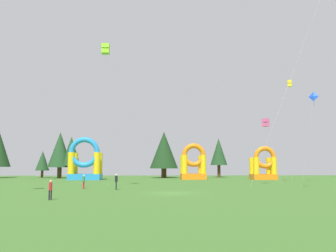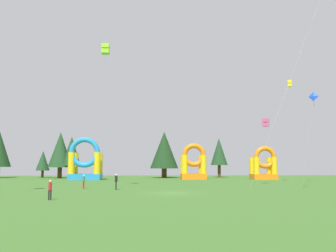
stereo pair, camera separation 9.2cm
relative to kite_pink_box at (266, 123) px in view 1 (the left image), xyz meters
The scene contains 16 objects.
ground_plane 20.31m from the kite_pink_box, 135.89° to the right, with size 120.00×120.00×0.00m, color #3D6B28.
kite_pink_box is the anchor object (origin of this frame).
kite_yellow_box 9.25m from the kite_pink_box, 40.21° to the left, with size 1.81×4.49×15.32m.
kite_blue_diamond 9.88m from the kite_pink_box, 74.75° to the right, with size 0.81×3.63×10.70m.
kite_lime_box 23.25m from the kite_pink_box, 164.04° to the right, with size 0.91×5.78×17.10m.
person_near_camera 22.10m from the kite_pink_box, 157.84° to the right, with size 0.31×0.31×1.75m.
person_left_edge 25.08m from the kite_pink_box, 166.19° to the right, with size 0.39×0.39×1.59m.
person_midfield 31.35m from the kite_pink_box, 139.95° to the right, with size 0.30×0.30×1.56m.
inflatable_orange_dome 22.75m from the kite_pink_box, 110.31° to the left, with size 4.63×4.04×6.72m.
inflatable_yellow_castle 20.84m from the kite_pink_box, 74.47° to the left, with size 4.36×3.85×6.17m.
inflatable_blue_arch 34.21m from the kite_pink_box, 144.97° to the left, with size 5.79×4.24×7.76m.
tree_row_1 50.33m from the kite_pink_box, 140.89° to the left, with size 2.91×2.91×5.71m.
tree_row_2 44.86m from the kite_pink_box, 140.37° to the left, with size 4.89×4.89×9.51m.
tree_row_3 42.98m from the kite_pink_box, 138.55° to the left, with size 3.91×3.91×8.56m.
tree_row_4 32.53m from the kite_pink_box, 113.40° to the left, with size 5.99×5.99×9.77m.
tree_row_5 31.77m from the kite_pink_box, 91.45° to the left, with size 3.69×3.69×8.53m.
Camera 1 is at (-2.03, -36.60, 2.75)m, focal length 39.77 mm.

